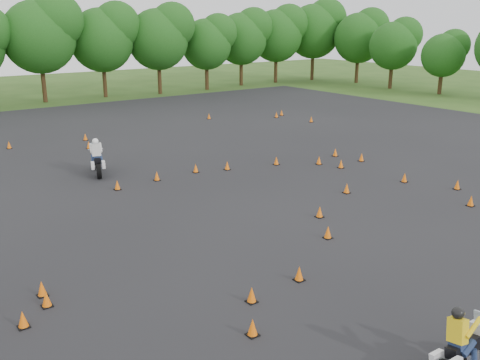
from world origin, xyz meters
name	(u,v)px	position (x,y,z in m)	size (l,w,h in m)	color
ground	(302,235)	(0.00, 0.00, 0.00)	(140.00, 140.00, 0.00)	#2D5119
asphalt_pad	(215,195)	(0.00, 6.00, 0.01)	(62.00, 62.00, 0.00)	black
treeline	(83,55)	(5.10, 35.57, 4.72)	(87.01, 32.40, 11.12)	#1B4D16
traffic_cones	(213,190)	(-0.05, 6.02, 0.23)	(35.86, 33.03, 0.45)	orange
rider_yellow	(471,344)	(-2.72, -8.43, 0.86)	(2.21, 0.68, 1.71)	yellow
rider_white	(97,156)	(-3.02, 12.55, 0.99)	(2.54, 0.78, 1.96)	beige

